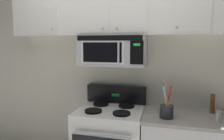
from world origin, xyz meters
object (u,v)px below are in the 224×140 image
Objects in this scene: over_range_microwave at (113,50)px; pepper_mill at (212,104)px; utensil_crock_charcoal at (167,110)px; salt_shaker at (218,116)px.

pepper_mill is (1.11, 0.04, -0.57)m from over_range_microwave.
over_range_microwave is 2.09× the size of utensil_crock_charcoal.
over_range_microwave is at bearing 158.37° from utensil_crock_charcoal.
over_range_microwave is at bearing -178.10° from pepper_mill.
salt_shaker is at bearing -11.39° from over_range_microwave.
utensil_crock_charcoal is at bearing -149.33° from pepper_mill.
utensil_crock_charcoal is (0.63, -0.25, -0.59)m from over_range_microwave.
utensil_crock_charcoal is 0.49m from salt_shaker.
utensil_crock_charcoal reaches higher than pepper_mill.
over_range_microwave reaches higher than salt_shaker.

